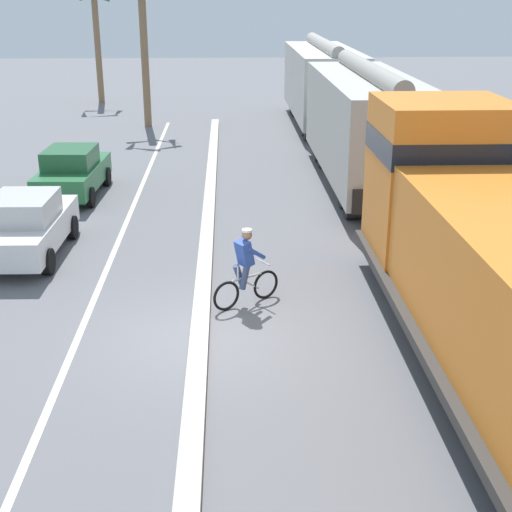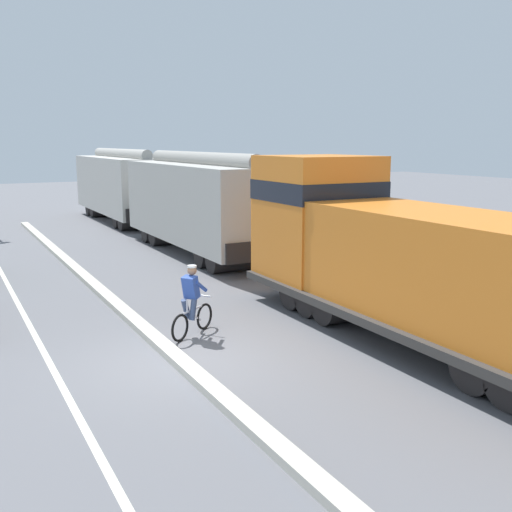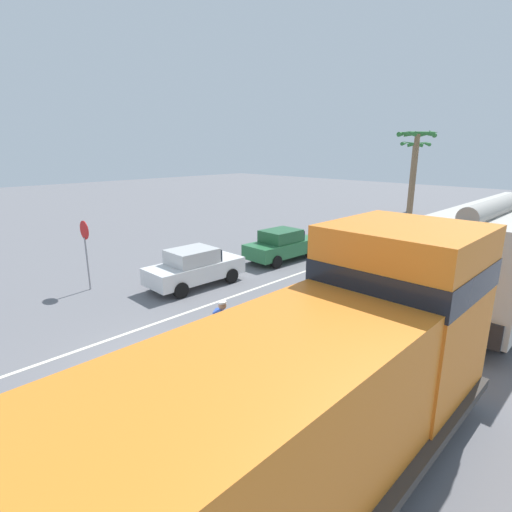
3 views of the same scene
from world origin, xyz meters
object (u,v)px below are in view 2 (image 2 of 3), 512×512
(cyclist, at_px, (192,303))
(hopper_car_lead, at_px, (200,204))
(hopper_car_middle, at_px, (122,186))
(locomotive, at_px, (402,263))

(cyclist, bearing_deg, hopper_car_lead, 66.03)
(cyclist, bearing_deg, hopper_car_middle, 78.49)
(hopper_car_middle, distance_m, cyclist, 21.88)
(locomotive, bearing_deg, hopper_car_lead, 90.00)
(locomotive, xyz_separation_m, hopper_car_middle, (-0.00, 23.76, 0.28))
(hopper_car_lead, relative_size, hopper_car_middle, 1.00)
(hopper_car_lead, bearing_deg, cyclist, -113.97)
(hopper_car_lead, xyz_separation_m, cyclist, (-4.36, -9.80, -1.26))
(cyclist, bearing_deg, locomotive, -28.40)
(locomotive, relative_size, hopper_car_middle, 1.10)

